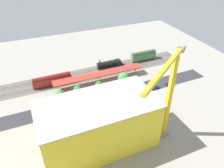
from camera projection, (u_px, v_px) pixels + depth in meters
name	position (u px, v px, depth m)	size (l,w,h in m)	color
ground_plane	(107.00, 93.00, 106.65)	(172.54, 172.54, 0.00)	gray
rail_bed	(94.00, 73.00, 122.18)	(107.84, 14.15, 0.01)	#5B544C
street_asphalt	(110.00, 96.00, 104.32)	(107.84, 9.00, 0.01)	#2D2D33
track_rails	(94.00, 73.00, 122.08)	(107.83, 9.16, 0.12)	#9E9EA8
platform_canopy_near	(99.00, 74.00, 112.96)	(47.91, 6.07, 4.47)	#B73328
locomotive	(110.00, 64.00, 126.98)	(15.76, 3.28, 5.39)	black
passenger_coach	(143.00, 55.00, 133.30)	(16.24, 3.03, 6.00)	black
freight_coach_far	(52.00, 80.00, 110.74)	(19.60, 3.07, 5.68)	black
parked_car_0	(170.00, 84.00, 111.44)	(4.07, 1.86, 1.60)	black
parked_car_1	(155.00, 87.00, 109.11)	(4.68, 1.95, 1.70)	black
parked_car_2	(141.00, 92.00, 106.02)	(4.08, 1.89, 1.73)	black
parked_car_3	(125.00, 95.00, 103.87)	(4.63, 2.06, 1.63)	black
parked_car_4	(112.00, 100.00, 100.66)	(4.36, 2.09, 1.80)	black
parked_car_5	(95.00, 103.00, 98.40)	(4.05, 1.94, 1.78)	black
construction_building	(98.00, 125.00, 75.61)	(39.24, 19.79, 18.04)	yellow
construction_roof_slab	(97.00, 104.00, 70.49)	(39.84, 20.39, 0.40)	#B7B2A8
tower_crane	(168.00, 93.00, 70.57)	(25.44, 19.19, 34.78)	gray
box_truck_0	(112.00, 104.00, 96.53)	(9.74, 3.53, 3.29)	black
street_tree_0	(78.00, 90.00, 101.08)	(4.07, 4.07, 6.45)	brown
street_tree_1	(99.00, 85.00, 103.96)	(4.07, 4.07, 6.57)	brown
street_tree_2	(60.00, 94.00, 98.68)	(4.13, 4.13, 6.17)	brown
street_tree_3	(124.00, 78.00, 107.64)	(6.01, 6.01, 8.30)	brown
traffic_light	(121.00, 92.00, 99.41)	(0.50, 0.36, 6.80)	#333333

